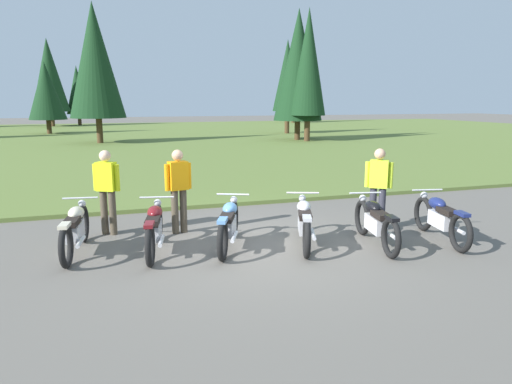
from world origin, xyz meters
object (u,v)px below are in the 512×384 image
(motorcycle_cream, at_px, (75,229))
(rider_checking_bike, at_px, (107,187))
(motorcycle_silver, at_px, (304,222))
(rider_with_back_turned, at_px, (178,186))
(motorcycle_black, at_px, (376,222))
(motorcycle_sky_blue, at_px, (229,224))
(rider_in_hivis_vest, at_px, (378,184))
(motorcycle_navy, at_px, (441,218))
(motorcycle_maroon, at_px, (155,228))

(motorcycle_cream, relative_size, rider_checking_bike, 1.25)
(motorcycle_silver, distance_m, rider_with_back_turned, 2.59)
(motorcycle_silver, relative_size, motorcycle_black, 0.96)
(motorcycle_sky_blue, bearing_deg, rider_in_hivis_vest, 3.95)
(rider_with_back_turned, distance_m, rider_checking_bike, 1.38)
(rider_with_back_turned, relative_size, rider_checking_bike, 1.00)
(motorcycle_navy, relative_size, rider_checking_bike, 1.24)
(motorcycle_cream, relative_size, motorcycle_maroon, 1.01)
(motorcycle_silver, xyz_separation_m, rider_checking_bike, (-3.38, 1.83, 0.51))
(motorcycle_maroon, height_order, rider_checking_bike, rider_checking_bike)
(motorcycle_black, relative_size, rider_checking_bike, 1.25)
(rider_with_back_turned, bearing_deg, motorcycle_black, -30.11)
(motorcycle_cream, height_order, motorcycle_maroon, same)
(motorcycle_navy, distance_m, rider_with_back_turned, 5.05)
(motorcycle_maroon, relative_size, rider_with_back_turned, 1.24)
(motorcycle_sky_blue, relative_size, motorcycle_silver, 0.99)
(motorcycle_maroon, xyz_separation_m, motorcycle_silver, (2.63, -0.42, 0.00))
(motorcycle_silver, height_order, rider_in_hivis_vest, rider_in_hivis_vest)
(motorcycle_navy, bearing_deg, rider_checking_bike, 158.53)
(rider_in_hivis_vest, distance_m, rider_with_back_turned, 4.00)
(motorcycle_black, bearing_deg, motorcycle_sky_blue, 165.37)
(motorcycle_silver, relative_size, rider_checking_bike, 1.20)
(motorcycle_maroon, distance_m, motorcycle_silver, 2.67)
(motorcycle_silver, height_order, rider_with_back_turned, rider_with_back_turned)
(motorcycle_silver, bearing_deg, motorcycle_black, -17.75)
(motorcycle_maroon, xyz_separation_m, rider_checking_bike, (-0.75, 1.42, 0.51))
(rider_in_hivis_vest, height_order, rider_checking_bike, same)
(motorcycle_maroon, bearing_deg, motorcycle_navy, -10.08)
(motorcycle_black, relative_size, motorcycle_navy, 1.00)
(motorcycle_cream, xyz_separation_m, rider_in_hivis_vest, (5.77, -0.27, 0.51))
(motorcycle_silver, bearing_deg, rider_checking_bike, 151.58)
(motorcycle_navy, xyz_separation_m, rider_checking_bike, (-5.95, 2.34, 0.51))
(motorcycle_maroon, relative_size, rider_in_hivis_vest, 1.24)
(motorcycle_navy, bearing_deg, rider_in_hivis_vest, 126.20)
(motorcycle_navy, height_order, rider_checking_bike, rider_checking_bike)
(motorcycle_maroon, xyz_separation_m, rider_with_back_turned, (0.59, 1.09, 0.51))
(motorcycle_cream, bearing_deg, motorcycle_navy, -11.12)
(motorcycle_maroon, bearing_deg, motorcycle_black, -11.83)
(motorcycle_sky_blue, relative_size, motorcycle_black, 0.95)
(motorcycle_sky_blue, bearing_deg, rider_with_back_turned, 119.69)
(motorcycle_black, distance_m, rider_with_back_turned, 3.82)
(motorcycle_cream, bearing_deg, motorcycle_sky_blue, -10.76)
(motorcycle_silver, bearing_deg, motorcycle_cream, 168.93)
(motorcycle_silver, height_order, motorcycle_navy, same)
(rider_with_back_turned, bearing_deg, motorcycle_cream, -158.79)
(motorcycle_silver, relative_size, rider_in_hivis_vest, 1.20)
(motorcycle_maroon, xyz_separation_m, rider_in_hivis_vest, (4.46, 0.08, 0.51))
(motorcycle_maroon, height_order, motorcycle_navy, same)
(rider_with_back_turned, bearing_deg, motorcycle_silver, -36.40)
(motorcycle_maroon, bearing_deg, rider_with_back_turned, 61.54)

